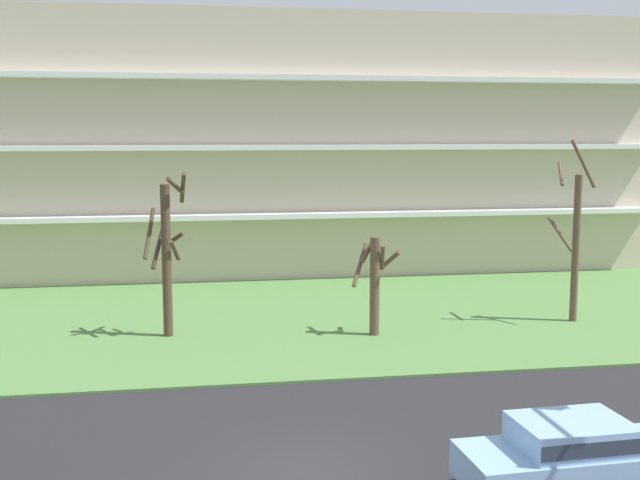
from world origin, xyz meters
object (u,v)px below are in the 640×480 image
(tree_center, at_px, (375,281))
(tree_left, at_px, (167,253))
(sedan_blue_center_left, at_px, (571,454))
(tree_right, at_px, (575,240))

(tree_center, bearing_deg, tree_left, 172.00)
(sedan_blue_center_left, bearing_deg, tree_right, 60.40)
(tree_left, bearing_deg, tree_center, -8.00)
(tree_center, xyz_separation_m, tree_right, (7.88, 0.74, 1.16))
(tree_right, xyz_separation_m, sedan_blue_center_left, (-6.92, -13.60, -2.31))
(tree_left, height_order, sedan_blue_center_left, tree_left)
(tree_left, relative_size, tree_right, 0.85)
(tree_right, bearing_deg, tree_center, -174.64)
(tree_center, height_order, sedan_blue_center_left, tree_center)
(tree_left, distance_m, sedan_blue_center_left, 16.25)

